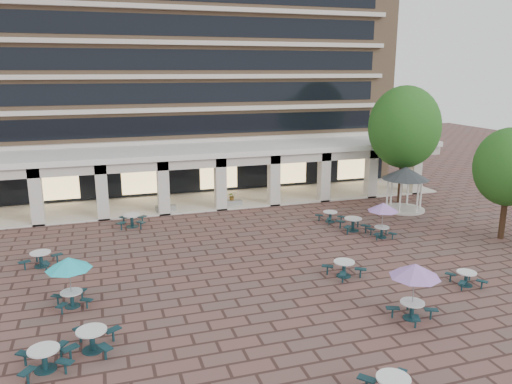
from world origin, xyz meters
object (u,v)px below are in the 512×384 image
Objects in this scene: picnic_table_3 at (466,277)px; planter_left at (166,206)px; planter_right at (232,201)px; gazebo at (405,178)px; picnic_table_0 at (92,338)px.

planter_left is at bearing 133.83° from picnic_table_3.
gazebo is at bearing -21.96° from planter_right.
planter_left is 5.05m from planter_right.
planter_right is (10.18, 17.98, -0.08)m from picnic_table_0.
picnic_table_0 reaches higher than picnic_table_3.
picnic_table_3 is 1.16× the size of planter_left.
planter_right is at bearing 0.00° from planter_left.
picnic_table_0 is at bearing -149.29° from gazebo.
gazebo reaches higher than picnic_table_3.
gazebo reaches higher than planter_right.
planter_left is 1.00× the size of planter_right.
planter_right is (5.05, 0.00, -0.01)m from planter_left.
planter_left is (-12.22, 17.37, 0.02)m from picnic_table_3.
planter_right reaches higher than picnic_table_0.
picnic_table_0 is 20.66m from planter_right.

